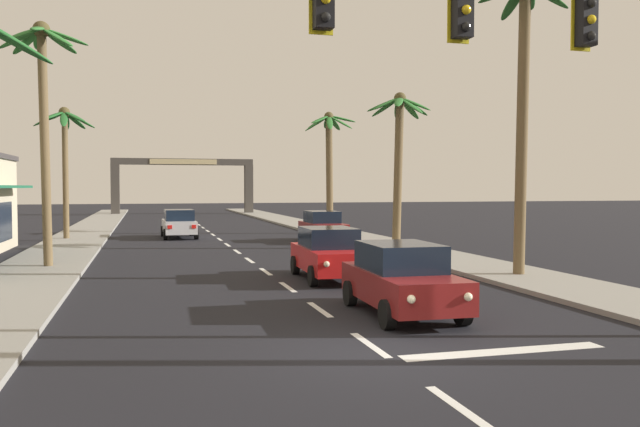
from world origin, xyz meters
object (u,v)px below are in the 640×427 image
(sedan_lead_at_stop_bar, at_px, (401,279))
(palm_right_farthest, at_px, (329,152))
(sedan_third_in_queue, at_px, (329,253))
(palm_right_third, at_px, (399,141))
(sedan_oncoming_far, at_px, (179,223))
(town_gateway_arch, at_px, (184,178))
(traffic_signal_mast, at_px, (548,56))
(palm_left_third, at_px, (65,142))
(palm_left_second, at_px, (43,91))
(palm_right_second, at_px, (523,73))
(sedan_parked_nearest_kerb, at_px, (323,226))

(sedan_lead_at_stop_bar, bearing_deg, palm_right_farthest, 77.78)
(sedan_third_in_queue, bearing_deg, palm_right_third, 56.47)
(sedan_third_in_queue, relative_size, palm_right_farthest, 0.57)
(sedan_oncoming_far, height_order, town_gateway_arch, town_gateway_arch)
(sedan_third_in_queue, bearing_deg, palm_right_farthest, 74.14)
(palm_right_farthest, bearing_deg, town_gateway_arch, 102.84)
(traffic_signal_mast, relative_size, town_gateway_arch, 0.68)
(sedan_lead_at_stop_bar, relative_size, town_gateway_arch, 0.29)
(sedan_oncoming_far, distance_m, palm_right_farthest, 10.63)
(palm_left_third, height_order, palm_right_farthest, palm_right_farthest)
(traffic_signal_mast, distance_m, sedan_oncoming_far, 29.38)
(palm_left_second, xyz_separation_m, palm_left_third, (-0.77, 13.40, -0.94))
(sedan_lead_at_stop_bar, bearing_deg, palm_right_second, 37.59)
(palm_left_second, height_order, palm_left_third, palm_left_second)
(sedan_parked_nearest_kerb, distance_m, palm_right_third, 7.03)
(sedan_parked_nearest_kerb, xyz_separation_m, palm_left_third, (-13.72, 4.19, 4.67))
(sedan_oncoming_far, xyz_separation_m, palm_right_farthest, (9.59, 1.34, 4.38))
(palm_left_second, xyz_separation_m, town_gateway_arch, (7.62, 47.56, -2.42))
(traffic_signal_mast, xyz_separation_m, sedan_third_in_queue, (-1.43, 9.74, -4.58))
(palm_left_second, xyz_separation_m, palm_right_third, (15.49, 4.34, -1.20))
(palm_right_farthest, bearing_deg, sedan_oncoming_far, -172.07)
(traffic_signal_mast, distance_m, palm_right_farthest, 30.18)
(sedan_lead_at_stop_bar, distance_m, palm_right_farthest, 27.24)
(palm_right_third, distance_m, town_gateway_arch, 43.95)
(palm_left_second, bearing_deg, sedan_oncoming_far, 68.53)
(palm_left_second, distance_m, palm_right_second, 16.76)
(palm_right_second, distance_m, palm_right_third, 10.85)
(palm_right_second, height_order, palm_right_third, palm_right_second)
(sedan_lead_at_stop_bar, xyz_separation_m, sedan_parked_nearest_kerb, (3.64, 20.36, 0.00))
(palm_right_farthest, xyz_separation_m, town_gateway_arch, (-7.39, 32.44, -1.20))
(sedan_lead_at_stop_bar, xyz_separation_m, sedan_third_in_queue, (-0.03, 6.14, 0.00))
(palm_left_second, height_order, palm_right_third, palm_left_second)
(palm_right_second, bearing_deg, sedan_third_in_queue, 167.34)
(sedan_lead_at_stop_bar, height_order, palm_right_farthest, palm_right_farthest)
(palm_left_second, relative_size, palm_right_farthest, 1.14)
(sedan_third_in_queue, height_order, palm_right_third, palm_right_third)
(palm_left_second, bearing_deg, palm_left_third, 93.28)
(palm_right_third, bearing_deg, palm_right_second, -90.01)
(sedan_third_in_queue, distance_m, sedan_oncoming_far, 19.19)
(palm_left_third, height_order, town_gateway_arch, palm_left_third)
(sedan_parked_nearest_kerb, bearing_deg, town_gateway_arch, 97.92)
(sedan_parked_nearest_kerb, xyz_separation_m, town_gateway_arch, (-5.34, 38.36, 3.18))
(sedan_oncoming_far, bearing_deg, sedan_third_in_queue, -78.38)
(town_gateway_arch, bearing_deg, traffic_signal_mast, -87.15)
(sedan_lead_at_stop_bar, distance_m, sedan_parked_nearest_kerb, 20.68)
(palm_left_third, relative_size, town_gateway_arch, 0.49)
(traffic_signal_mast, bearing_deg, palm_right_second, 60.28)
(sedan_third_in_queue, distance_m, palm_right_third, 12.06)
(sedan_third_in_queue, bearing_deg, traffic_signal_mast, -81.63)
(palm_left_third, height_order, palm_right_third, palm_right_third)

